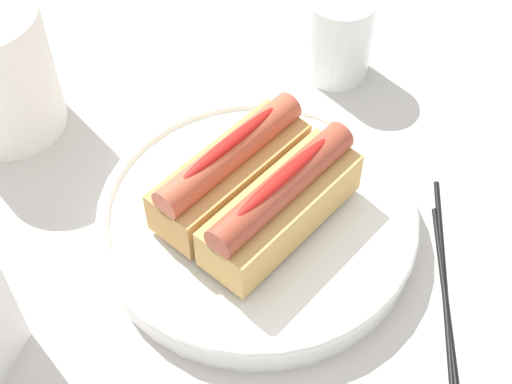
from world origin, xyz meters
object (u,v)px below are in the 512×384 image
object	(u,v)px
hotdog_back	(231,169)
chopstick_near	(445,281)
chopstick_far	(448,315)
hotdog_front	(282,203)
water_glass	(338,40)
serving_bowl	(256,218)

from	to	relation	value
hotdog_back	chopstick_near	bearing A→B (deg)	-86.10
hotdog_back	chopstick_far	xyz separation A→B (m)	(-0.02, -0.20, -0.06)
hotdog_back	chopstick_far	size ratio (longest dim) A/B	0.72
hotdog_front	hotdog_back	distance (m)	0.06
water_glass	chopstick_near	xyz separation A→B (m)	(-0.21, -0.18, -0.04)
serving_bowl	hotdog_back	bearing A→B (deg)	75.23
chopstick_far	serving_bowl	bearing A→B (deg)	63.90
water_glass	chopstick_near	bearing A→B (deg)	-138.61
water_glass	chopstick_near	size ratio (longest dim) A/B	0.41
hotdog_back	chopstick_far	distance (m)	0.21
hotdog_front	water_glass	bearing A→B (deg)	10.85
serving_bowl	hotdog_front	xyz separation A→B (m)	(-0.01, -0.03, 0.04)
hotdog_back	water_glass	world-z (taller)	hotdog_back
water_glass	chopstick_far	distance (m)	0.31
hotdog_front	hotdog_back	bearing A→B (deg)	75.23
hotdog_front	chopstick_far	bearing A→B (deg)	-91.14
water_glass	hotdog_back	bearing A→B (deg)	177.83
hotdog_front	serving_bowl	bearing A→B (deg)	75.23
chopstick_far	water_glass	bearing A→B (deg)	16.51
serving_bowl	hotdog_front	size ratio (longest dim) A/B	1.74
chopstick_far	chopstick_near	bearing A→B (deg)	-1.05
serving_bowl	chopstick_far	distance (m)	0.18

